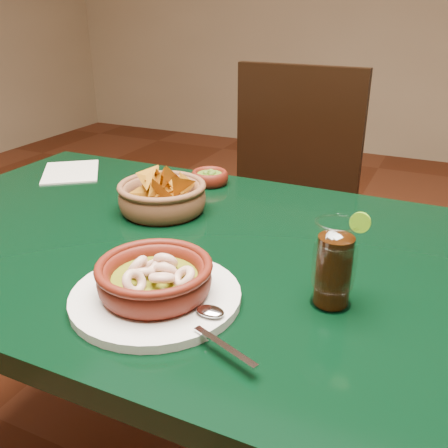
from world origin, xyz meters
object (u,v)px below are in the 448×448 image
at_px(dining_table, 166,279).
at_px(shrimp_plate, 155,283).
at_px(dining_chair, 281,209).
at_px(chip_basket, 162,196).
at_px(cola_drink, 334,265).

xyz_separation_m(dining_table, shrimp_plate, (0.11, -0.21, 0.13)).
bearing_deg(dining_chair, shrimp_plate, -83.51).
height_order(dining_table, chip_basket, chip_basket).
bearing_deg(shrimp_plate, cola_drink, 23.42).
xyz_separation_m(shrimp_plate, chip_basket, (-0.18, 0.31, 0.00)).
xyz_separation_m(dining_table, dining_chair, (0.01, 0.71, -0.11)).
bearing_deg(cola_drink, shrimp_plate, -156.58).
bearing_deg(dining_table, cola_drink, -15.61).
distance_m(dining_chair, shrimp_plate, 0.96).
xyz_separation_m(shrimp_plate, cola_drink, (0.25, 0.11, 0.03)).
distance_m(shrimp_plate, chip_basket, 0.36).
bearing_deg(dining_chair, dining_table, -90.55).
bearing_deg(dining_table, dining_chair, 89.45).
height_order(chip_basket, cola_drink, cola_drink).
distance_m(dining_chair, cola_drink, 0.93).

